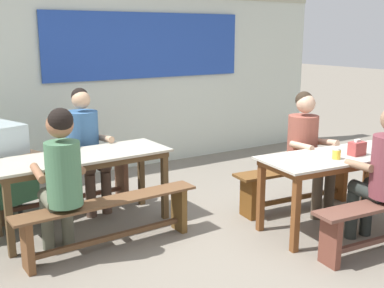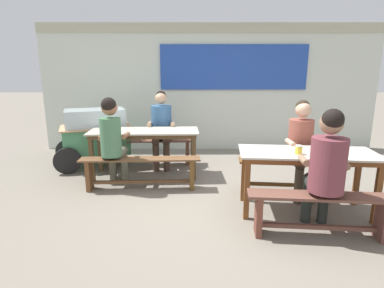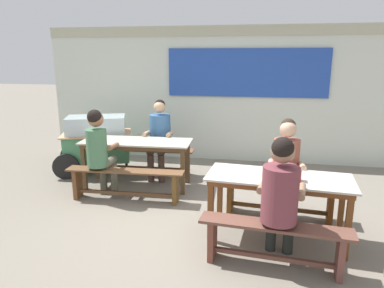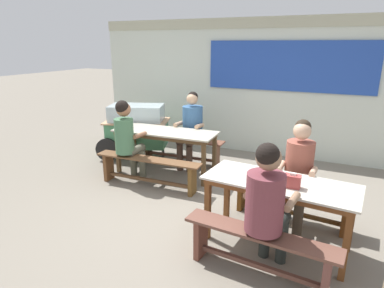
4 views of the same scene
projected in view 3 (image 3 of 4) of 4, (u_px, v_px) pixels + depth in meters
The scene contains 15 objects.
ground_plane at pixel (198, 215), 4.65m from camera, with size 40.00×40.00×0.00m, color slate.
backdrop_wall at pixel (222, 91), 6.92m from camera, with size 7.05×0.23×2.61m.
dining_table_far at pixel (137, 146), 5.56m from camera, with size 1.75×0.70×0.75m.
dining_table_near at pixel (279, 183), 3.91m from camera, with size 1.64×0.79×0.75m.
bench_far_back at pixel (147, 157), 6.23m from camera, with size 1.66×0.36×0.47m.
bench_far_front at pixel (125, 181), 5.07m from camera, with size 1.72×0.31×0.47m.
bench_near_back at pixel (279, 194), 4.56m from camera, with size 1.53×0.40×0.47m.
bench_near_front at pixel (274, 239), 3.44m from camera, with size 1.48×0.38×0.47m.
food_cart at pixel (96, 140), 6.30m from camera, with size 1.63×1.14×1.02m.
person_near_front at pixel (280, 193), 3.37m from camera, with size 0.50×0.56×1.34m.
person_right_near_table at pixel (286, 164), 4.38m from camera, with size 0.44×0.57×1.31m.
person_center_facing at pixel (159, 134), 6.02m from camera, with size 0.48×0.61×1.34m.
person_left_back_turned at pixel (99, 147), 5.08m from camera, with size 0.41×0.52×1.33m.
tissue_box at pixel (293, 174), 3.75m from camera, with size 0.16×0.10×0.16m.
condiment_jar at pixel (266, 174), 3.81m from camera, with size 0.08×0.08×0.10m.
Camera 3 is at (0.71, -4.23, 2.04)m, focal length 32.93 mm.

